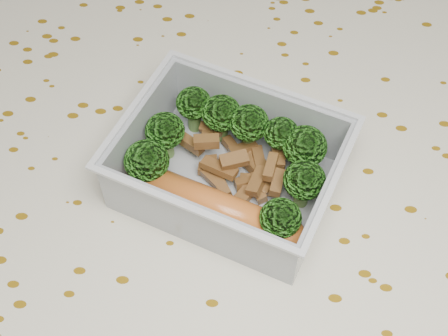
{
  "coord_description": "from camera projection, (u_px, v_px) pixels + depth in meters",
  "views": [
    {
      "loc": [
        0.02,
        -0.26,
        1.17
      ],
      "look_at": [
        -0.01,
        0.01,
        0.78
      ],
      "focal_mm": 50.0,
      "sensor_mm": 36.0,
      "label": 1
    }
  ],
  "objects": [
    {
      "name": "meat_pile",
      "position": [
        244.0,
        167.0,
        0.49
      ],
      "size": [
        0.09,
        0.08,
        0.03
      ],
      "color": "brown",
      "rests_on": "lunch_container"
    },
    {
      "name": "broccoli_florets",
      "position": [
        236.0,
        147.0,
        0.48
      ],
      "size": [
        0.15,
        0.13,
        0.04
      ],
      "color": "#608C3F",
      "rests_on": "lunch_container"
    },
    {
      "name": "dining_table",
      "position": [
        232.0,
        246.0,
        0.57
      ],
      "size": [
        1.4,
        0.9,
        0.75
      ],
      "color": "brown",
      "rests_on": "ground"
    },
    {
      "name": "sausage",
      "position": [
        215.0,
        207.0,
        0.46
      ],
      "size": [
        0.14,
        0.07,
        0.03
      ],
      "color": "#CB6526",
      "rests_on": "lunch_container"
    },
    {
      "name": "tablecloth",
      "position": [
        232.0,
        218.0,
        0.52
      ],
      "size": [
        1.46,
        0.96,
        0.19
      ],
      "color": "silver",
      "rests_on": "dining_table"
    },
    {
      "name": "lunch_container",
      "position": [
        229.0,
        171.0,
        0.48
      ],
      "size": [
        0.2,
        0.18,
        0.06
      ],
      "color": "#B6BDC5",
      "rests_on": "tablecloth"
    }
  ]
}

